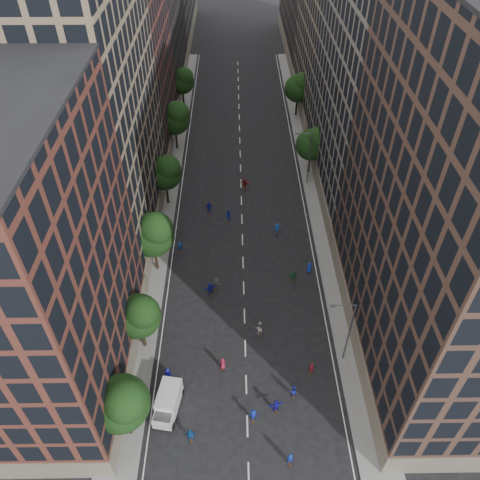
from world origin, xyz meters
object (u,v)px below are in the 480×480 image
at_px(cargo_van, 168,402).
at_px(skater_1, 290,459).
at_px(streetlamp_near, 348,330).
at_px(skater_0, 168,375).
at_px(streetlamp_far, 308,155).
at_px(skater_2, 293,391).

bearing_deg(cargo_van, skater_1, -15.22).
bearing_deg(skater_1, streetlamp_near, -129.80).
xyz_separation_m(cargo_van, skater_1, (11.53, -5.40, -0.41)).
height_order(cargo_van, skater_0, cargo_van).
bearing_deg(streetlamp_far, cargo_van, -115.18).
distance_m(streetlamp_far, skater_2, 37.95).
xyz_separation_m(skater_0, skater_1, (11.86, -8.64, -0.08)).
bearing_deg(skater_0, skater_1, 155.68).
height_order(streetlamp_near, skater_2, streetlamp_near).
height_order(cargo_van, skater_2, cargo_van).
distance_m(skater_1, skater_2, 6.80).
relative_size(skater_0, skater_2, 1.23).
bearing_deg(streetlamp_far, skater_0, -117.58).
bearing_deg(skater_1, skater_2, -106.70).
xyz_separation_m(skater_1, skater_2, (0.94, 6.74, -0.09)).
distance_m(streetlamp_near, skater_1, 13.54).
height_order(cargo_van, skater_1, cargo_van).
height_order(streetlamp_near, streetlamp_far, same).
xyz_separation_m(cargo_van, skater_0, (-0.32, 3.24, -0.33)).
distance_m(cargo_van, skater_0, 3.27).
relative_size(streetlamp_near, skater_1, 5.32).
xyz_separation_m(streetlamp_near, streetlamp_far, (0.00, 33.00, 0.00)).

